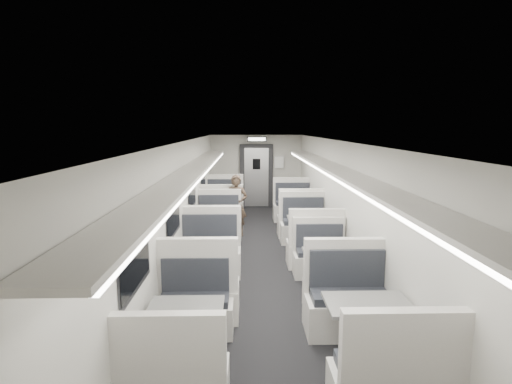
{
  "coord_description": "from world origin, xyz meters",
  "views": [
    {
      "loc": [
        -0.31,
        -7.24,
        2.67
      ],
      "look_at": [
        -0.11,
        1.77,
        1.19
      ],
      "focal_mm": 28.0,
      "sensor_mm": 36.0,
      "label": 1
    }
  ],
  "objects_px": {
    "passenger": "(236,205)",
    "booth_right_d": "(367,335)",
    "booth_right_b": "(309,235)",
    "booth_left_c": "(205,269)",
    "exit_sign": "(257,139)",
    "booth_right_c": "(328,271)",
    "booth_right_a": "(296,213)",
    "vestibule_door": "(256,176)",
    "booth_left_b": "(216,231)",
    "booth_left_a": "(223,208)",
    "booth_left_d": "(187,335)"
  },
  "relations": [
    {
      "from": "booth_right_c",
      "to": "booth_right_d",
      "type": "bearing_deg",
      "value": -90.0
    },
    {
      "from": "booth_left_d",
      "to": "vestibule_door",
      "type": "relative_size",
      "value": 0.97
    },
    {
      "from": "booth_left_c",
      "to": "exit_sign",
      "type": "distance_m",
      "value": 6.87
    },
    {
      "from": "booth_right_d",
      "to": "exit_sign",
      "type": "bearing_deg",
      "value": 96.6
    },
    {
      "from": "vestibule_door",
      "to": "booth_left_b",
      "type": "bearing_deg",
      "value": -102.16
    },
    {
      "from": "booth_left_a",
      "to": "booth_right_b",
      "type": "relative_size",
      "value": 1.07
    },
    {
      "from": "booth_left_c",
      "to": "booth_left_d",
      "type": "xyz_separation_m",
      "value": [
        0.0,
        -1.99,
        -0.05
      ]
    },
    {
      "from": "booth_right_c",
      "to": "exit_sign",
      "type": "relative_size",
      "value": 3.13
    },
    {
      "from": "booth_right_b",
      "to": "passenger",
      "type": "xyz_separation_m",
      "value": [
        -1.58,
        1.42,
        0.36
      ]
    },
    {
      "from": "passenger",
      "to": "vestibule_door",
      "type": "distance_m",
      "value": 3.6
    },
    {
      "from": "booth_right_b",
      "to": "booth_right_c",
      "type": "distance_m",
      "value": 2.03
    },
    {
      "from": "booth_left_c",
      "to": "booth_right_d",
      "type": "height_order",
      "value": "booth_left_c"
    },
    {
      "from": "booth_right_a",
      "to": "exit_sign",
      "type": "xyz_separation_m",
      "value": [
        -1.0,
        2.3,
        1.88
      ]
    },
    {
      "from": "booth_left_b",
      "to": "exit_sign",
      "type": "distance_m",
      "value": 4.67
    },
    {
      "from": "exit_sign",
      "to": "booth_right_c",
      "type": "bearing_deg",
      "value": -81.25
    },
    {
      "from": "booth_left_b",
      "to": "vestibule_door",
      "type": "xyz_separation_m",
      "value": [
        1.0,
        4.64,
        0.65
      ]
    },
    {
      "from": "vestibule_door",
      "to": "exit_sign",
      "type": "distance_m",
      "value": 1.33
    },
    {
      "from": "vestibule_door",
      "to": "booth_left_c",
      "type": "bearing_deg",
      "value": -98.11
    },
    {
      "from": "booth_left_a",
      "to": "passenger",
      "type": "relative_size",
      "value": 1.54
    },
    {
      "from": "booth_left_d",
      "to": "booth_right_b",
      "type": "relative_size",
      "value": 0.93
    },
    {
      "from": "booth_right_d",
      "to": "vestibule_door",
      "type": "relative_size",
      "value": 1.08
    },
    {
      "from": "booth_right_c",
      "to": "booth_right_d",
      "type": "height_order",
      "value": "booth_right_d"
    },
    {
      "from": "booth_right_a",
      "to": "booth_right_c",
      "type": "xyz_separation_m",
      "value": [
        0.0,
        -4.2,
        -0.06
      ]
    },
    {
      "from": "passenger",
      "to": "booth_right_d",
      "type": "bearing_deg",
      "value": -62.12
    },
    {
      "from": "booth_right_d",
      "to": "vestibule_door",
      "type": "xyz_separation_m",
      "value": [
        -1.0,
        9.14,
        0.64
      ]
    },
    {
      "from": "booth_right_c",
      "to": "passenger",
      "type": "distance_m",
      "value": 3.81
    },
    {
      "from": "booth_right_c",
      "to": "booth_right_d",
      "type": "xyz_separation_m",
      "value": [
        0.0,
        -2.15,
        0.06
      ]
    },
    {
      "from": "booth_right_a",
      "to": "booth_right_c",
      "type": "bearing_deg",
      "value": -90.0
    },
    {
      "from": "booth_left_a",
      "to": "booth_left_d",
      "type": "relative_size",
      "value": 1.15
    },
    {
      "from": "passenger",
      "to": "booth_left_b",
      "type": "bearing_deg",
      "value": -98.84
    },
    {
      "from": "booth_left_c",
      "to": "booth_right_d",
      "type": "xyz_separation_m",
      "value": [
        2.0,
        -2.12,
        -0.0
      ]
    },
    {
      "from": "booth_left_b",
      "to": "passenger",
      "type": "height_order",
      "value": "passenger"
    },
    {
      "from": "booth_left_a",
      "to": "booth_right_b",
      "type": "bearing_deg",
      "value": -53.5
    },
    {
      "from": "booth_left_c",
      "to": "booth_right_b",
      "type": "distance_m",
      "value": 2.87
    },
    {
      "from": "booth_right_b",
      "to": "booth_right_d",
      "type": "height_order",
      "value": "booth_right_d"
    },
    {
      "from": "vestibule_door",
      "to": "booth_left_a",
      "type": "bearing_deg",
      "value": -113.94
    },
    {
      "from": "booth_right_a",
      "to": "passenger",
      "type": "bearing_deg",
      "value": -154.54
    },
    {
      "from": "booth_right_d",
      "to": "booth_left_b",
      "type": "bearing_deg",
      "value": 113.98
    },
    {
      "from": "booth_right_a",
      "to": "vestibule_door",
      "type": "xyz_separation_m",
      "value": [
        -1.0,
        2.79,
        0.64
      ]
    },
    {
      "from": "booth_left_a",
      "to": "exit_sign",
      "type": "relative_size",
      "value": 3.75
    },
    {
      "from": "booth_left_d",
      "to": "booth_right_d",
      "type": "bearing_deg",
      "value": -3.79
    },
    {
      "from": "booth_left_d",
      "to": "passenger",
      "type": "bearing_deg",
      "value": 85.58
    },
    {
      "from": "booth_left_b",
      "to": "exit_sign",
      "type": "xyz_separation_m",
      "value": [
        1.0,
        4.15,
        1.89
      ]
    },
    {
      "from": "booth_left_c",
      "to": "booth_left_a",
      "type": "bearing_deg",
      "value": 90.0
    },
    {
      "from": "booth_right_b",
      "to": "booth_right_c",
      "type": "height_order",
      "value": "booth_right_b"
    },
    {
      "from": "booth_left_b",
      "to": "booth_left_d",
      "type": "bearing_deg",
      "value": -90.0
    },
    {
      "from": "booth_right_b",
      "to": "booth_right_d",
      "type": "relative_size",
      "value": 0.97
    },
    {
      "from": "vestibule_door",
      "to": "exit_sign",
      "type": "xyz_separation_m",
      "value": [
        0.0,
        -0.49,
        1.24
      ]
    },
    {
      "from": "booth_right_b",
      "to": "booth_right_d",
      "type": "distance_m",
      "value": 4.18
    },
    {
      "from": "booth_left_a",
      "to": "passenger",
      "type": "bearing_deg",
      "value": -71.84
    }
  ]
}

